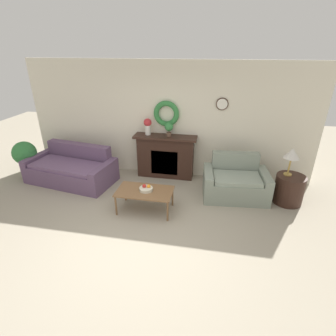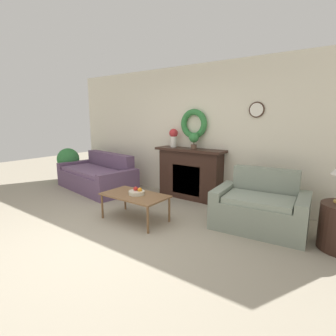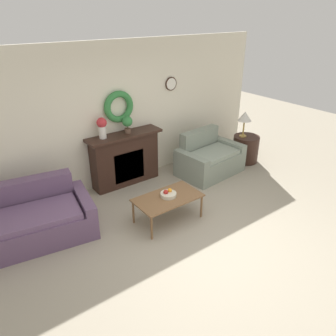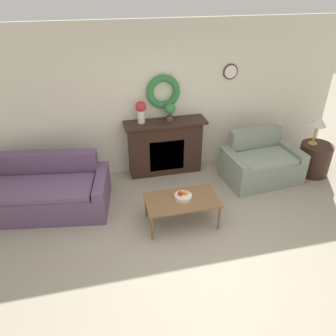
{
  "view_description": "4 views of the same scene",
  "coord_description": "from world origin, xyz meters",
  "px_view_note": "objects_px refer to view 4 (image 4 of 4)",
  "views": [
    {
      "loc": [
        1.15,
        -3.27,
        2.97
      ],
      "look_at": [
        0.23,
        1.58,
        0.64
      ],
      "focal_mm": 28.0,
      "sensor_mm": 36.0,
      "label": 1
    },
    {
      "loc": [
        2.75,
        -2.07,
        1.67
      ],
      "look_at": [
        0.29,
        1.29,
        0.86
      ],
      "focal_mm": 28.0,
      "sensor_mm": 36.0,
      "label": 2
    },
    {
      "loc": [
        -2.79,
        -2.73,
        3.17
      ],
      "look_at": [
        0.22,
        1.35,
        0.69
      ],
      "focal_mm": 35.0,
      "sensor_mm": 36.0,
      "label": 3
    },
    {
      "loc": [
        -1.2,
        -2.84,
        3.29
      ],
      "look_at": [
        -0.2,
        1.38,
        0.72
      ],
      "focal_mm": 35.0,
      "sensor_mm": 36.0,
      "label": 4
    }
  ],
  "objects_px": {
    "loveseat_right": "(261,163)",
    "fruit_bowl": "(183,196)",
    "fireplace": "(165,147)",
    "side_table_by_loveseat": "(314,159)",
    "coffee_table": "(182,201)",
    "table_lamp": "(318,121)",
    "potted_plant_on_mantel": "(170,110)",
    "couch_left": "(44,192)",
    "vase_on_mantel_left": "(141,111)"
  },
  "relations": [
    {
      "from": "couch_left",
      "to": "table_lamp",
      "type": "relative_size",
      "value": 3.79
    },
    {
      "from": "coffee_table",
      "to": "potted_plant_on_mantel",
      "type": "relative_size",
      "value": 3.32
    },
    {
      "from": "loveseat_right",
      "to": "fruit_bowl",
      "type": "height_order",
      "value": "loveseat_right"
    },
    {
      "from": "fireplace",
      "to": "potted_plant_on_mantel",
      "type": "height_order",
      "value": "potted_plant_on_mantel"
    },
    {
      "from": "coffee_table",
      "to": "fireplace",
      "type": "bearing_deg",
      "value": 86.15
    },
    {
      "from": "fireplace",
      "to": "potted_plant_on_mantel",
      "type": "relative_size",
      "value": 4.54
    },
    {
      "from": "side_table_by_loveseat",
      "to": "vase_on_mantel_left",
      "type": "bearing_deg",
      "value": 167.15
    },
    {
      "from": "couch_left",
      "to": "table_lamp",
      "type": "xyz_separation_m",
      "value": [
        4.78,
        0.0,
        0.75
      ]
    },
    {
      "from": "couch_left",
      "to": "loveseat_right",
      "type": "xyz_separation_m",
      "value": [
        3.78,
        0.01,
        0.02
      ]
    },
    {
      "from": "coffee_table",
      "to": "side_table_by_loveseat",
      "type": "height_order",
      "value": "side_table_by_loveseat"
    },
    {
      "from": "fruit_bowl",
      "to": "side_table_by_loveseat",
      "type": "bearing_deg",
      "value": 16.29
    },
    {
      "from": "fireplace",
      "to": "couch_left",
      "type": "height_order",
      "value": "fireplace"
    },
    {
      "from": "coffee_table",
      "to": "potted_plant_on_mantel",
      "type": "xyz_separation_m",
      "value": [
        0.19,
        1.53,
        0.85
      ]
    },
    {
      "from": "couch_left",
      "to": "potted_plant_on_mantel",
      "type": "bearing_deg",
      "value": 25.07
    },
    {
      "from": "couch_left",
      "to": "loveseat_right",
      "type": "relative_size",
      "value": 1.53
    },
    {
      "from": "coffee_table",
      "to": "fruit_bowl",
      "type": "xyz_separation_m",
      "value": [
        0.02,
        0.02,
        0.08
      ]
    },
    {
      "from": "coffee_table",
      "to": "vase_on_mantel_left",
      "type": "xyz_separation_m",
      "value": [
        -0.32,
        1.55,
        0.87
      ]
    },
    {
      "from": "fireplace",
      "to": "vase_on_mantel_left",
      "type": "distance_m",
      "value": 0.86
    },
    {
      "from": "fruit_bowl",
      "to": "vase_on_mantel_left",
      "type": "height_order",
      "value": "vase_on_mantel_left"
    },
    {
      "from": "coffee_table",
      "to": "vase_on_mantel_left",
      "type": "bearing_deg",
      "value": 101.68
    },
    {
      "from": "coffee_table",
      "to": "side_table_by_loveseat",
      "type": "bearing_deg",
      "value": 16.56
    },
    {
      "from": "coffee_table",
      "to": "loveseat_right",
      "type": "bearing_deg",
      "value": 27.27
    },
    {
      "from": "coffee_table",
      "to": "potted_plant_on_mantel",
      "type": "bearing_deg",
      "value": 83.06
    },
    {
      "from": "fireplace",
      "to": "side_table_by_loveseat",
      "type": "xyz_separation_m",
      "value": [
        2.71,
        -0.71,
        -0.23
      ]
    },
    {
      "from": "loveseat_right",
      "to": "table_lamp",
      "type": "xyz_separation_m",
      "value": [
        1.0,
        -0.0,
        0.73
      ]
    },
    {
      "from": "loveseat_right",
      "to": "fruit_bowl",
      "type": "distance_m",
      "value": 1.94
    },
    {
      "from": "fireplace",
      "to": "potted_plant_on_mantel",
      "type": "bearing_deg",
      "value": -9.94
    },
    {
      "from": "couch_left",
      "to": "fruit_bowl",
      "type": "bearing_deg",
      "value": -13.84
    },
    {
      "from": "coffee_table",
      "to": "table_lamp",
      "type": "bearing_deg",
      "value": 18.06
    },
    {
      "from": "side_table_by_loveseat",
      "to": "table_lamp",
      "type": "distance_m",
      "value": 0.75
    },
    {
      "from": "fireplace",
      "to": "coffee_table",
      "type": "xyz_separation_m",
      "value": [
        -0.1,
        -1.55,
        -0.13
      ]
    },
    {
      "from": "fireplace",
      "to": "fruit_bowl",
      "type": "bearing_deg",
      "value": -92.98
    },
    {
      "from": "side_table_by_loveseat",
      "to": "vase_on_mantel_left",
      "type": "distance_m",
      "value": 3.36
    },
    {
      "from": "side_table_by_loveseat",
      "to": "fruit_bowl",
      "type": "bearing_deg",
      "value": -163.71
    },
    {
      "from": "fruit_bowl",
      "to": "table_lamp",
      "type": "distance_m",
      "value": 2.91
    },
    {
      "from": "coffee_table",
      "to": "fruit_bowl",
      "type": "relative_size",
      "value": 4.16
    },
    {
      "from": "table_lamp",
      "to": "coffee_table",
      "type": "bearing_deg",
      "value": -161.94
    },
    {
      "from": "fruit_bowl",
      "to": "potted_plant_on_mantel",
      "type": "relative_size",
      "value": 0.8
    },
    {
      "from": "coffee_table",
      "to": "couch_left",
      "type": "bearing_deg",
      "value": 156.33
    },
    {
      "from": "fruit_bowl",
      "to": "vase_on_mantel_left",
      "type": "distance_m",
      "value": 1.76
    },
    {
      "from": "coffee_table",
      "to": "potted_plant_on_mantel",
      "type": "height_order",
      "value": "potted_plant_on_mantel"
    },
    {
      "from": "vase_on_mantel_left",
      "to": "coffee_table",
      "type": "bearing_deg",
      "value": -78.32
    },
    {
      "from": "fruit_bowl",
      "to": "coffee_table",
      "type": "bearing_deg",
      "value": -138.92
    },
    {
      "from": "couch_left",
      "to": "loveseat_right",
      "type": "distance_m",
      "value": 3.78
    },
    {
      "from": "coffee_table",
      "to": "table_lamp",
      "type": "xyz_separation_m",
      "value": [
        2.74,
        0.89,
        0.65
      ]
    },
    {
      "from": "loveseat_right",
      "to": "vase_on_mantel_left",
      "type": "distance_m",
      "value": 2.37
    },
    {
      "from": "loveseat_right",
      "to": "coffee_table",
      "type": "xyz_separation_m",
      "value": [
        -1.74,
        -0.9,
        0.09
      ]
    },
    {
      "from": "fireplace",
      "to": "side_table_by_loveseat",
      "type": "relative_size",
      "value": 2.47
    },
    {
      "from": "couch_left",
      "to": "side_table_by_loveseat",
      "type": "relative_size",
      "value": 3.59
    },
    {
      "from": "fireplace",
      "to": "fruit_bowl",
      "type": "relative_size",
      "value": 5.7
    }
  ]
}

